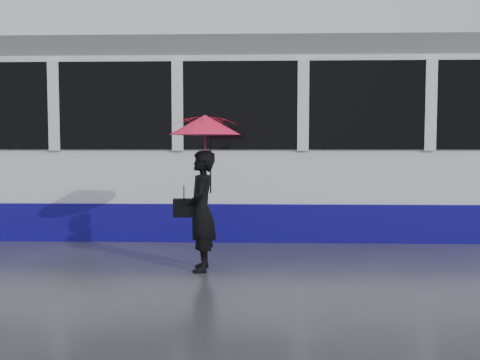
{
  "coord_description": "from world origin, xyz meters",
  "views": [
    {
      "loc": [
        0.23,
        -7.28,
        1.58
      ],
      "look_at": [
        -0.01,
        -0.09,
        1.1
      ],
      "focal_mm": 40.0,
      "sensor_mm": 36.0,
      "label": 1
    }
  ],
  "objects": [
    {
      "name": "rails",
      "position": [
        0.0,
        2.5,
        0.01
      ],
      "size": [
        34.0,
        1.51,
        0.02
      ],
      "color": "#3F3D38",
      "rests_on": "ground"
    },
    {
      "name": "ground",
      "position": [
        0.0,
        0.0,
        0.0
      ],
      "size": [
        90.0,
        90.0,
        0.0
      ],
      "primitive_type": "plane",
      "color": "#29292E",
      "rests_on": "ground"
    },
    {
      "name": "woman",
      "position": [
        -0.48,
        -0.68,
        0.75
      ],
      "size": [
        0.4,
        0.57,
        1.51
      ],
      "primitive_type": "imported",
      "rotation": [
        0.0,
        0.0,
        -1.5
      ],
      "color": "black",
      "rests_on": "ground"
    },
    {
      "name": "umbrella",
      "position": [
        -0.43,
        -0.68,
        1.65
      ],
      "size": [
        0.94,
        0.94,
        1.02
      ],
      "rotation": [
        0.0,
        0.0,
        0.07
      ],
      "color": "#F81469",
      "rests_on": "ground"
    },
    {
      "name": "handbag",
      "position": [
        -0.7,
        -0.66,
        0.79
      ],
      "size": [
        0.28,
        0.13,
        0.41
      ],
      "rotation": [
        0.0,
        0.0,
        0.07
      ],
      "color": "black",
      "rests_on": "ground"
    },
    {
      "name": "tram",
      "position": [
        1.44,
        2.5,
        1.64
      ],
      "size": [
        26.0,
        2.56,
        3.35
      ],
      "color": "white",
      "rests_on": "ground"
    }
  ]
}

